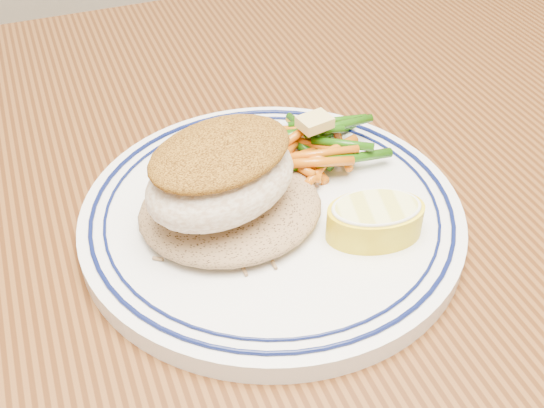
{
  "coord_description": "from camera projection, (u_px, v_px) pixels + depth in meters",
  "views": [
    {
      "loc": [
        -0.08,
        -0.28,
        1.07
      ],
      "look_at": [
        0.05,
        0.05,
        0.77
      ],
      "focal_mm": 45.0,
      "sensor_mm": 36.0,
      "label": 1
    }
  ],
  "objects": [
    {
      "name": "butter_pat",
      "position": [
        315.0,
        122.0,
        0.49
      ],
      "size": [
        0.03,
        0.02,
        0.01
      ],
      "primitive_type": "cube",
      "rotation": [
        0.0,
        0.0,
        0.2
      ],
      "color": "#E3C66F",
      "rests_on": "vegetable_pile"
    },
    {
      "name": "dining_table",
      "position": [
        235.0,
        383.0,
        0.49
      ],
      "size": [
        1.5,
        0.9,
        0.75
      ],
      "color": "#43220D",
      "rests_on": "ground"
    },
    {
      "name": "plate",
      "position": [
        272.0,
        216.0,
        0.47
      ],
      "size": [
        0.26,
        0.26,
        0.02
      ],
      "color": "white",
      "rests_on": "dining_table"
    },
    {
      "name": "vegetable_pile",
      "position": [
        310.0,
        148.0,
        0.5
      ],
      "size": [
        0.12,
        0.09,
        0.03
      ],
      "color": "#BC5609",
      "rests_on": "plate"
    },
    {
      "name": "fish_fillet",
      "position": [
        221.0,
        173.0,
        0.43
      ],
      "size": [
        0.12,
        0.11,
        0.05
      ],
      "color": "beige",
      "rests_on": "rice_pilaf"
    },
    {
      "name": "lemon_wedge",
      "position": [
        375.0,
        219.0,
        0.44
      ],
      "size": [
        0.07,
        0.07,
        0.02
      ],
      "color": "yellow",
      "rests_on": "plate"
    },
    {
      "name": "rice_pilaf",
      "position": [
        231.0,
        205.0,
        0.45
      ],
      "size": [
        0.12,
        0.11,
        0.02
      ],
      "primitive_type": "ellipsoid",
      "color": "olive",
      "rests_on": "plate"
    }
  ]
}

